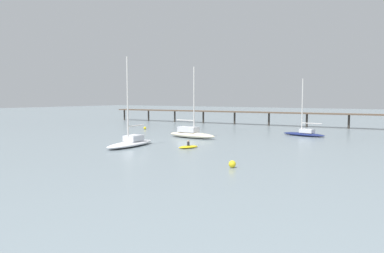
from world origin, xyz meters
name	(u,v)px	position (x,y,z in m)	size (l,w,h in m)	color
ground_plane	(140,142)	(0.00, 0.00, 0.00)	(400.00, 400.00, 0.00)	gray
pier	(309,111)	(14.67, 44.88, 3.89)	(86.95, 9.60, 6.63)	brown
sailboat_white	(131,142)	(2.20, -4.54, 0.70)	(3.67, 10.12, 13.05)	white
sailboat_navy	(304,133)	(19.52, 23.84, 0.64)	(8.52, 3.80, 10.68)	navy
sailboat_cream	(191,133)	(3.45, 9.78, 0.83)	(9.85, 3.34, 12.56)	beige
dinghy_yellow	(188,147)	(10.29, -1.41, 0.20)	(2.46, 3.42, 1.14)	yellow
mooring_buoy_far	(145,128)	(-14.49, 18.16, 0.32)	(0.64, 0.64, 0.64)	yellow
mooring_buoy_inner	(232,164)	(22.07, -10.94, 0.38)	(0.76, 0.76, 0.76)	yellow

